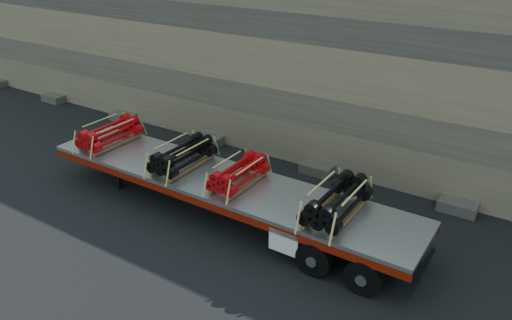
{
  "coord_description": "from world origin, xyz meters",
  "views": [
    {
      "loc": [
        8.94,
        -10.35,
        8.43
      ],
      "look_at": [
        1.26,
        1.68,
        1.56
      ],
      "focal_mm": 35.0,
      "sensor_mm": 36.0,
      "label": 1
    }
  ],
  "objects_px": {
    "bundle_front": "(110,134)",
    "bundle_midrear": "(239,174)",
    "trailer": "(222,197)",
    "bundle_rear": "(337,202)",
    "bundle_midfront": "(183,156)"
  },
  "relations": [
    {
      "from": "bundle_midfront",
      "to": "bundle_midrear",
      "type": "relative_size",
      "value": 1.1
    },
    {
      "from": "bundle_midrear",
      "to": "bundle_rear",
      "type": "height_order",
      "value": "bundle_rear"
    },
    {
      "from": "trailer",
      "to": "bundle_front",
      "type": "height_order",
      "value": "bundle_front"
    },
    {
      "from": "bundle_front",
      "to": "bundle_rear",
      "type": "relative_size",
      "value": 0.94
    },
    {
      "from": "bundle_midrear",
      "to": "bundle_front",
      "type": "bearing_deg",
      "value": 180.0
    },
    {
      "from": "bundle_midfront",
      "to": "bundle_midrear",
      "type": "height_order",
      "value": "bundle_midfront"
    },
    {
      "from": "bundle_front",
      "to": "bundle_midrear",
      "type": "xyz_separation_m",
      "value": [
        5.53,
        -0.05,
        -0.03
      ]
    },
    {
      "from": "trailer",
      "to": "bundle_front",
      "type": "bearing_deg",
      "value": 180.0
    },
    {
      "from": "bundle_midrear",
      "to": "bundle_midfront",
      "type": "bearing_deg",
      "value": 180.0
    },
    {
      "from": "bundle_front",
      "to": "bundle_midfront",
      "type": "distance_m",
      "value": 3.36
    },
    {
      "from": "bundle_front",
      "to": "bundle_midfront",
      "type": "height_order",
      "value": "bundle_midfront"
    },
    {
      "from": "bundle_midfront",
      "to": "bundle_midrear",
      "type": "xyz_separation_m",
      "value": [
        2.17,
        -0.02,
        -0.04
      ]
    },
    {
      "from": "trailer",
      "to": "bundle_midrear",
      "type": "xyz_separation_m",
      "value": [
        0.66,
        -0.01,
        0.99
      ]
    },
    {
      "from": "bundle_midfront",
      "to": "bundle_rear",
      "type": "bearing_deg",
      "value": -0.0
    },
    {
      "from": "bundle_front",
      "to": "bundle_midfront",
      "type": "xyz_separation_m",
      "value": [
        3.36,
        -0.03,
        0.0
      ]
    }
  ]
}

